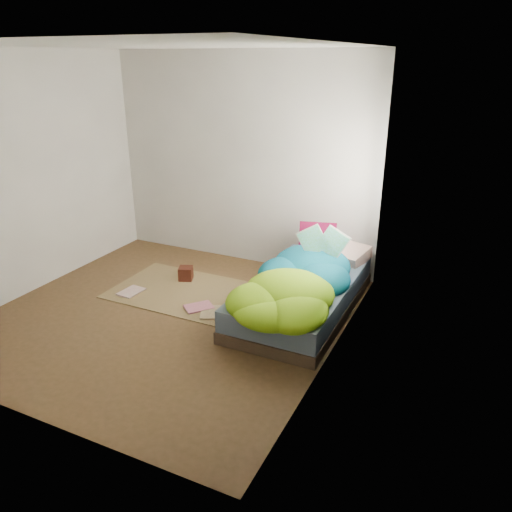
{
  "coord_description": "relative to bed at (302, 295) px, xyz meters",
  "views": [
    {
      "loc": [
        2.81,
        -3.75,
        2.51
      ],
      "look_at": [
        0.67,
        0.75,
        0.51
      ],
      "focal_mm": 35.0,
      "sensor_mm": 36.0,
      "label": 1
    }
  ],
  "objects": [
    {
      "name": "ground",
      "position": [
        -1.22,
        -0.72,
        -0.17
      ],
      "size": [
        3.5,
        3.5,
        0.0
      ],
      "primitive_type": "cube",
      "color": "#49351C",
      "rests_on": "ground"
    },
    {
      "name": "floor_book_b",
      "position": [
        -1.07,
        -0.4,
        -0.14
      ],
      "size": [
        0.35,
        0.36,
        0.03
      ],
      "primitive_type": "imported",
      "rotation": [
        0.0,
        0.0,
        -0.69
      ],
      "color": "#B86A82",
      "rests_on": "rug"
    },
    {
      "name": "floor_book_c",
      "position": [
        -0.91,
        -0.55,
        -0.15
      ],
      "size": [
        0.32,
        0.36,
        0.02
      ],
      "primitive_type": "imported",
      "rotation": [
        0.0,
        0.0,
        0.44
      ],
      "color": "tan",
      "rests_on": "rug"
    },
    {
      "name": "pillow_floral",
      "position": [
        0.18,
        0.79,
        0.24
      ],
      "size": [
        0.69,
        0.53,
        0.14
      ],
      "primitive_type": "cube",
      "rotation": [
        0.0,
        0.0,
        -0.27
      ],
      "color": "white",
      "rests_on": "bed"
    },
    {
      "name": "rug",
      "position": [
        -1.37,
        -0.17,
        -0.16
      ],
      "size": [
        1.6,
        1.1,
        0.01
      ],
      "primitive_type": "cube",
      "color": "brown",
      "rests_on": "ground"
    },
    {
      "name": "bed",
      "position": [
        0.0,
        0.0,
        0.0
      ],
      "size": [
        1.0,
        2.0,
        0.34
      ],
      "color": "#362A1D",
      "rests_on": "ground"
    },
    {
      "name": "room_walls",
      "position": [
        -1.21,
        -0.71,
        1.46
      ],
      "size": [
        3.54,
        3.54,
        2.62
      ],
      "color": "#B4B1AB",
      "rests_on": "ground"
    },
    {
      "name": "pillow_magenta",
      "position": [
        -0.08,
        0.69,
        0.38
      ],
      "size": [
        0.44,
        0.24,
        0.42
      ],
      "primitive_type": "cube",
      "rotation": [
        0.0,
        0.0,
        0.27
      ],
      "color": "#4D052C",
      "rests_on": "bed"
    },
    {
      "name": "duvet",
      "position": [
        0.0,
        -0.22,
        0.34
      ],
      "size": [
        0.96,
        1.84,
        0.34
      ],
      "primitive_type": null,
      "color": "#074F77",
      "rests_on": "bed"
    },
    {
      "name": "open_book",
      "position": [
        0.13,
        0.23,
        0.65
      ],
      "size": [
        0.45,
        0.17,
        0.27
      ],
      "primitive_type": null,
      "rotation": [
        0.0,
        0.0,
        0.17
      ],
      "color": "green",
      "rests_on": "duvet"
    },
    {
      "name": "wooden_box",
      "position": [
        -1.52,
        0.11,
        -0.08
      ],
      "size": [
        0.21,
        0.21,
        0.16
      ],
      "primitive_type": "cube",
      "rotation": [
        0.0,
        0.0,
        0.39
      ],
      "color": "#3A110D",
      "rests_on": "rug"
    },
    {
      "name": "floor_book_a",
      "position": [
        -1.99,
        -0.46,
        -0.15
      ],
      "size": [
        0.23,
        0.3,
        0.02
      ],
      "primitive_type": "imported",
      "rotation": [
        0.0,
        0.0,
        -0.08
      ],
      "color": "silver",
      "rests_on": "rug"
    }
  ]
}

